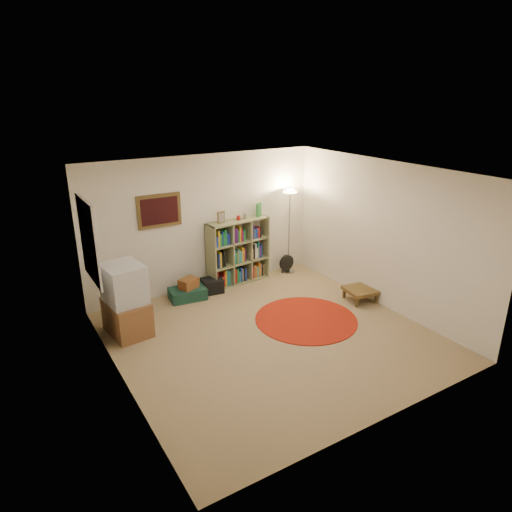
{
  "coord_description": "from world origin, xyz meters",
  "views": [
    {
      "loc": [
        -3.4,
        -5.13,
        3.54
      ],
      "look_at": [
        0.1,
        0.6,
        1.1
      ],
      "focal_mm": 32.0,
      "sensor_mm": 36.0,
      "label": 1
    }
  ],
  "objects_px": {
    "floor_fan": "(286,264)",
    "tv_stand": "(126,301)",
    "bookshelf": "(237,253)",
    "floor_lamp": "(290,204)",
    "suitcase": "(188,294)",
    "side_table": "(360,291)"
  },
  "relations": [
    {
      "from": "floor_fan",
      "to": "suitcase",
      "type": "height_order",
      "value": "floor_fan"
    },
    {
      "from": "bookshelf",
      "to": "floor_lamp",
      "type": "distance_m",
      "value": 1.42
    },
    {
      "from": "bookshelf",
      "to": "suitcase",
      "type": "xyz_separation_m",
      "value": [
        -1.15,
        -0.21,
        -0.51
      ]
    },
    {
      "from": "floor_lamp",
      "to": "suitcase",
      "type": "height_order",
      "value": "floor_lamp"
    },
    {
      "from": "floor_lamp",
      "to": "suitcase",
      "type": "xyz_separation_m",
      "value": [
        -2.3,
        -0.12,
        -1.34
      ]
    },
    {
      "from": "bookshelf",
      "to": "side_table",
      "type": "relative_size",
      "value": 2.61
    },
    {
      "from": "bookshelf",
      "to": "floor_fan",
      "type": "height_order",
      "value": "bookshelf"
    },
    {
      "from": "suitcase",
      "to": "side_table",
      "type": "xyz_separation_m",
      "value": [
        2.6,
        -1.67,
        0.09
      ]
    },
    {
      "from": "floor_lamp",
      "to": "tv_stand",
      "type": "distance_m",
      "value": 3.76
    },
    {
      "from": "bookshelf",
      "to": "floor_fan",
      "type": "xyz_separation_m",
      "value": [
        1.1,
        -0.09,
        -0.42
      ]
    },
    {
      "from": "floor_fan",
      "to": "suitcase",
      "type": "distance_m",
      "value": 2.25
    },
    {
      "from": "bookshelf",
      "to": "floor_lamp",
      "type": "xyz_separation_m",
      "value": [
        1.15,
        -0.09,
        0.84
      ]
    },
    {
      "from": "floor_fan",
      "to": "tv_stand",
      "type": "distance_m",
      "value": 3.61
    },
    {
      "from": "floor_fan",
      "to": "tv_stand",
      "type": "xyz_separation_m",
      "value": [
        -3.52,
        -0.76,
        0.35
      ]
    },
    {
      "from": "side_table",
      "to": "suitcase",
      "type": "bearing_deg",
      "value": 147.26
    },
    {
      "from": "suitcase",
      "to": "side_table",
      "type": "distance_m",
      "value": 3.09
    },
    {
      "from": "bookshelf",
      "to": "side_table",
      "type": "height_order",
      "value": "bookshelf"
    },
    {
      "from": "bookshelf",
      "to": "floor_lamp",
      "type": "height_order",
      "value": "floor_lamp"
    },
    {
      "from": "suitcase",
      "to": "side_table",
      "type": "height_order",
      "value": "side_table"
    },
    {
      "from": "suitcase",
      "to": "floor_lamp",
      "type": "bearing_deg",
      "value": 9.76
    },
    {
      "from": "suitcase",
      "to": "side_table",
      "type": "relative_size",
      "value": 1.18
    },
    {
      "from": "floor_lamp",
      "to": "side_table",
      "type": "xyz_separation_m",
      "value": [
        0.3,
        -1.8,
        -1.25
      ]
    }
  ]
}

